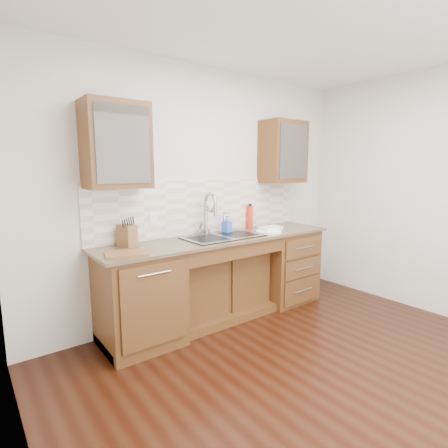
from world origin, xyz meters
TOP-DOWN VIEW (x-y plane):
  - ground at (0.00, 0.00)m, footprint 4.00×3.50m
  - wall_back at (0.00, 1.80)m, footprint 4.00×0.10m
  - wall_left at (-2.05, 0.00)m, footprint 0.10×3.50m
  - base_cabinet_left at (-0.95, 1.44)m, footprint 0.70×0.62m
  - base_cabinet_center at (0.00, 1.53)m, footprint 1.20×0.44m
  - base_cabinet_right at (0.95, 1.44)m, footprint 0.70×0.62m
  - countertop at (0.00, 1.43)m, footprint 2.70×0.65m
  - backsplash at (0.00, 1.74)m, footprint 2.70×0.02m
  - sink at (0.00, 1.41)m, footprint 0.84×0.46m
  - faucet at (-0.07, 1.64)m, footprint 0.04×0.04m
  - filter_tap at (0.18, 1.65)m, footprint 0.02×0.02m
  - upper_cabinet_left at (-1.05, 1.58)m, footprint 0.55×0.34m
  - upper_cabinet_right at (1.05, 1.58)m, footprint 0.55×0.34m
  - outlet_left at (-0.65, 1.73)m, footprint 0.08×0.01m
  - outlet_right at (0.65, 1.73)m, footprint 0.08×0.01m
  - soap_bottle at (0.18, 1.58)m, footprint 0.11×0.11m
  - water_bottle at (0.61, 1.68)m, footprint 0.09×0.09m
  - plate at (0.57, 1.32)m, footprint 0.31×0.31m
  - dish_towel at (0.65, 1.36)m, footprint 0.25×0.19m
  - knife_block at (-0.98, 1.60)m, footprint 0.15×0.20m
  - cutting_board at (-1.11, 1.31)m, footprint 0.39×0.31m
  - cup_left_a at (-1.11, 1.58)m, footprint 0.15×0.15m
  - cup_left_b at (-0.97, 1.58)m, footprint 0.12×0.12m
  - cup_right_a at (0.98, 1.58)m, footprint 0.15×0.15m
  - cup_right_b at (1.16, 1.58)m, footprint 0.10×0.10m

SIDE VIEW (x-z plane):
  - ground at x=0.00m, z-range -0.10..0.00m
  - base_cabinet_center at x=0.00m, z-range 0.00..0.70m
  - base_cabinet_left at x=-0.95m, z-range 0.00..0.88m
  - base_cabinet_right at x=0.95m, z-range 0.00..0.88m
  - sink at x=0.00m, z-range 0.73..0.92m
  - countertop at x=0.00m, z-range 0.88..0.91m
  - cutting_board at x=-1.11m, z-range 0.91..0.93m
  - plate at x=0.57m, z-range 0.91..0.93m
  - dish_towel at x=0.65m, z-range 0.93..0.96m
  - soap_bottle at x=0.18m, z-range 0.91..1.10m
  - knife_block at x=-0.98m, z-range 0.91..1.11m
  - filter_tap at x=0.18m, z-range 0.91..1.15m
  - water_bottle at x=0.61m, z-range 0.91..1.17m
  - faucet at x=-0.07m, z-range 0.91..1.31m
  - outlet_left at x=-0.65m, z-range 1.06..1.18m
  - outlet_right at x=0.65m, z-range 1.06..1.18m
  - backsplash at x=0.00m, z-range 0.91..1.50m
  - wall_back at x=0.00m, z-range 0.00..2.70m
  - wall_left at x=-2.05m, z-range 0.00..2.70m
  - cup_left_a at x=-1.11m, z-range 1.72..1.82m
  - cup_right_a at x=0.98m, z-range 1.72..1.82m
  - cup_right_b at x=1.16m, z-range 1.72..1.82m
  - cup_left_b at x=-0.97m, z-range 1.72..1.83m
  - upper_cabinet_left at x=-1.05m, z-range 1.45..2.20m
  - upper_cabinet_right at x=1.05m, z-range 1.45..2.20m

